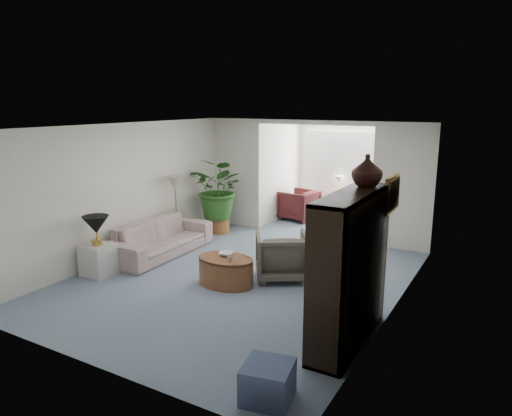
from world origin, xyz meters
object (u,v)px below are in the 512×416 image
Objects in this scene: sunroom_chair_maroon at (299,205)px; sunroom_table at (338,206)px; side_table_dark at (328,261)px; wingback_chair at (282,256)px; coffee_table at (226,271)px; entertainment_cabinet at (350,269)px; coffee_cup at (230,258)px; cabinet_urn at (367,170)px; framed_picture at (393,194)px; coffee_bowl at (226,254)px; plant_pot at (220,226)px; sofa at (161,238)px; floor_lamp at (175,183)px; end_table at (99,260)px; sunroom_chair_blue at (358,212)px; table_lamp at (96,225)px; ottoman at (268,382)px.

sunroom_table is (0.75, 0.75, -0.10)m from sunroom_chair_maroon.
wingback_chair is at bearing -156.80° from side_table_dark.
side_table_dark is at bearing 36.59° from coffee_table.
entertainment_cabinet is (0.95, -1.79, 0.60)m from side_table_dark.
cabinet_urn reaches higher than coffee_cup.
coffee_cup is (-2.38, -0.26, -1.21)m from framed_picture.
entertainment_cabinet is at bearing -20.85° from coffee_bowl.
coffee_cup is at bearing -53.27° from plant_pot.
sofa is 1.87m from plant_pot.
coffee_cup is at bearing 26.03° from wingback_chair.
framed_picture reaches higher than coffee_cup.
floor_lamp reaches higher than wingback_chair.
framed_picture reaches higher than coffee_table.
end_table is 0.65× the size of sunroom_chair_blue.
sunroom_chair_maroon reaches higher than coffee_cup.
sunroom_chair_blue is 0.99× the size of sunroom_chair_maroon.
side_table_dark is (3.47, 1.69, -0.55)m from table_lamp.
end_table is 2.25× the size of coffee_bowl.
floor_lamp is 0.91× the size of cabinet_urn.
framed_picture is 2.00m from side_table_dark.
sofa is at bearing 81.57° from end_table.
ottoman is (1.36, -3.01, -0.20)m from wingback_chair.
end_table is 3.10m from wingback_chair.
end_table is 5.90m from sunroom_chair_blue.
end_table is 2.35m from coffee_cup.
table_lamp reaches higher than side_table_dark.
coffee_table is (2.19, -1.48, -1.02)m from floor_lamp.
side_table_dark is at bearing 26.02° from end_table.
table_lamp reaches higher than sunroom_chair_blue.
sunroom_chair_maroon is (-3.30, 4.32, -1.33)m from framed_picture.
floor_lamp is 2.84m from coffee_table.
entertainment_cabinet reaches higher than side_table_dark.
sunroom_chair_blue is (-1.57, 5.27, -0.56)m from entertainment_cabinet.
end_table is 1.31× the size of plant_pot.
cabinet_urn is 5.30m from sunroom_chair_blue.
cabinet_urn is at bearing 90.00° from entertainment_cabinet.
ottoman is (-0.29, -2.01, -1.86)m from cabinet_urn.
ottoman is (-0.29, -1.51, -0.74)m from entertainment_cabinet.
table_lamp is (0.00, 0.00, 0.61)m from end_table.
cabinet_urn is at bearing -152.82° from sunroom_chair_blue.
entertainment_cabinet is (4.41, -0.10, 0.66)m from end_table.
end_table is at bearing -87.96° from floor_lamp.
sofa is 4.32× the size of end_table.
wingback_chair is at bearing 29.59° from sunroom_chair_maroon.
side_table_dark is 3.53m from sunroom_chair_blue.
cabinet_urn reaches higher than wingback_chair.
sofa is 1.47m from table_lamp.
end_table is (-4.64, -0.85, -1.44)m from framed_picture.
coffee_bowl is at bearing -54.05° from plant_pot.
table_lamp is at bearing 160.13° from sunroom_chair_blue.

